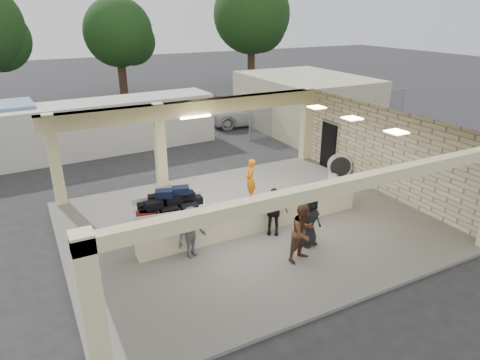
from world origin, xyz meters
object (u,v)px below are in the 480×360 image
luggage_cart (170,207)px  car_dark (212,105)px  car_white_a (251,112)px  passenger_d (309,220)px  passenger_a (303,232)px  passenger_c (192,232)px  car_white_b (289,102)px  container_white (99,127)px  baggage_handler (250,179)px  drum_fan (340,166)px  baggage_counter (255,216)px  passenger_b (273,211)px

luggage_cart → car_dark: (8.08, 14.54, -0.10)m
car_white_a → passenger_d: bearing=166.7°
passenger_a → car_white_a: passenger_a is taller
passenger_c → passenger_d: size_ratio=0.93×
passenger_a → car_white_b: bearing=44.6°
container_white → baggage_handler: bearing=-69.9°
car_white_a → car_dark: (-1.34, 3.15, -0.01)m
drum_fan → car_white_b: 13.71m
luggage_cart → car_white_a: size_ratio=0.48×
container_white → car_white_b: bearing=10.5°
baggage_handler → luggage_cart: bearing=-50.1°
car_white_b → car_dark: (-5.58, 1.20, 0.09)m
passenger_a → car_white_b: passenger_a is taller
luggage_cart → passenger_d: bearing=-33.2°
car_dark → container_white: 9.64m
drum_fan → baggage_handler: (-4.43, -0.06, 0.21)m
baggage_handler → passenger_a: 4.58m
luggage_cart → container_white: container_white is taller
drum_fan → baggage_counter: bearing=-130.0°
passenger_d → passenger_c: bearing=155.2°
passenger_a → car_white_a: bearing=53.3°
passenger_b → car_white_b: size_ratio=0.38×
luggage_cart → drum_fan: size_ratio=2.35×
baggage_handler → car_white_a: bearing=177.7°
passenger_b → passenger_c: bearing=-143.5°
baggage_handler → passenger_c: 4.57m
baggage_handler → car_dark: bearing=-171.5°
baggage_handler → passenger_c: baggage_handler is taller
baggage_handler → car_white_b: baggage_handler is taller
baggage_handler → passenger_d: (-0.10, -3.89, 0.06)m
baggage_counter → baggage_handler: baggage_handler is taller
drum_fan → container_white: (-8.34, 9.09, 0.63)m
passenger_a → car_white_b: size_ratio=0.42×
luggage_cart → baggage_handler: size_ratio=1.61×
passenger_c → car_dark: bearing=42.8°
baggage_counter → car_white_b: size_ratio=1.93×
passenger_b → drum_fan: bearing=63.6°
baggage_counter → passenger_b: bearing=-54.3°
baggage_counter → car_dark: (5.63, 16.00, 0.17)m
passenger_a → passenger_d: (0.67, 0.62, -0.03)m
passenger_d → car_white_a: (6.00, 14.47, -0.19)m
passenger_a → car_white_b: (10.90, 17.04, -0.32)m
luggage_cart → passenger_c: bearing=-82.2°
passenger_c → car_dark: passenger_c is taller
baggage_counter → car_white_a: (6.97, 12.85, 0.19)m
car_white_a → container_white: 9.92m
drum_fan → baggage_handler: bearing=-152.2°
baggage_handler → car_white_b: (10.13, 12.53, -0.23)m
baggage_handler → passenger_b: size_ratio=0.99×
passenger_b → passenger_d: size_ratio=0.94×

